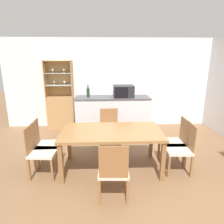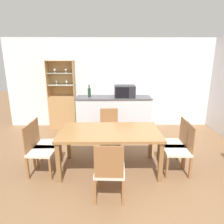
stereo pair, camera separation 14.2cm
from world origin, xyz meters
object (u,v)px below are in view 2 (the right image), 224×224
Objects in this scene: dining_chair_side_right_near at (180,149)px; dining_chair_head_far at (109,130)px; dining_table at (110,135)px; microwave at (125,91)px; dining_chair_head_near at (110,171)px; wine_bottle at (89,92)px; dining_chair_side_left_far at (44,143)px; dining_chair_side_left_near at (39,150)px; display_cabinet at (63,108)px; dining_chair_side_right_far at (174,143)px.

dining_chair_head_far is (-1.24, 0.97, 0.00)m from dining_chair_side_right_near.
dining_table is 0.85m from dining_chair_head_far.
dining_chair_head_far is at bearing -112.68° from microwave.
dining_chair_head_near is 2.71m from microwave.
dining_chair_side_right_near is at bearing -47.70° from wine_bottle.
dining_table is at bearing -102.50° from microwave.
dining_chair_side_left_far is 1.92m from wine_bottle.
dining_chair_head_near is at bearing 65.62° from dining_chair_side_left_near.
microwave reaches higher than dining_chair_head_near.
dining_chair_side_left_near is at bearing 92.16° from dining_chair_side_right_near.
display_cabinet is 3.39m from dining_chair_side_right_far.
dining_chair_side_left_far is at bearing 91.36° from dining_chair_side_right_far.
wine_bottle is (-0.52, 0.97, 0.69)m from dining_chair_head_far.
microwave is at bearing -116.79° from dining_chair_head_far.
dining_chair_side_right_far is at bearing 2.29° from dining_chair_side_right_near.
dining_chair_side_right_near is 1.00× the size of dining_chair_side_left_far.
dining_table is 1.96× the size of dining_chair_side_left_far.
microwave is at bearing 77.50° from dining_table.
dining_chair_head_far is at bearing 90.25° from dining_table.
microwave is 1.65× the size of wine_bottle.
dining_table is 1.96× the size of dining_chair_head_far.
microwave is (1.63, 1.90, 0.71)m from dining_chair_side_left_near.
dining_chair_side_left_far is at bearing -86.61° from display_cabinet.
dining_chair_head_near is at bearing 120.81° from dining_chair_side_right_near.
dining_chair_head_near is at bearing 129.24° from dining_chair_side_right_far.
dining_table is at bearing -59.48° from display_cabinet.
dining_chair_side_left_near is at bearing -130.50° from microwave.
microwave is at bearing 143.95° from dining_chair_side_left_near.
dining_chair_head_near is 1.41m from dining_chair_side_left_near.
wine_bottle reaches higher than dining_table.
dining_chair_head_far is (-0.00, 1.64, 0.00)m from dining_chair_head_near.
display_cabinet is at bearing 120.52° from dining_table.
dining_chair_side_right_far is 1.00× the size of dining_chair_side_left_far.
wine_bottle reaches higher than dining_chair_side_left_far.
wine_bottle is at bearing 104.16° from dining_chair_head_near.
dining_chair_side_right_near is (1.24, -0.15, -0.22)m from dining_table.
microwave is at bearing 133.61° from dining_chair_side_left_far.
dining_table is 1.87m from microwave.
wine_bottle is at bearing 48.31° from dining_chair_side_right_far.
display_cabinet reaches higher than dining_chair_side_right_far.
microwave is (1.63, 1.62, 0.71)m from dining_chair_side_left_far.
dining_chair_side_right_far is (0.00, 0.29, 0.00)m from dining_chair_side_right_near.
dining_chair_head_near and dining_chair_side_left_near have the same top height.
dining_chair_head_far and dining_chair_side_left_near have the same top height.
microwave is (0.39, 2.58, 0.71)m from dining_chair_head_near.
dining_chair_side_right_far is 2.88× the size of wine_bottle.
dining_chair_side_right_near is 1.57m from dining_chair_head_far.
dining_chair_head_far is 2.88× the size of wine_bottle.
microwave is at bearing 26.13° from dining_chair_side_right_near.
microwave is at bearing 28.89° from dining_chair_side_right_far.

